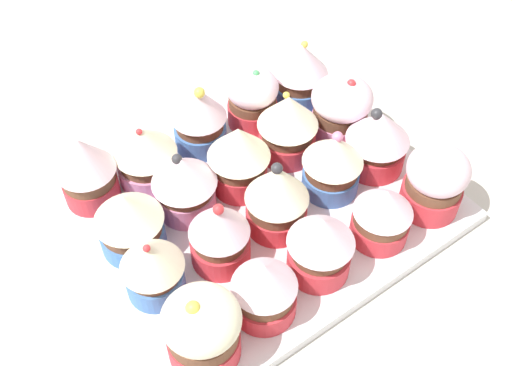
# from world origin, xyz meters

# --- Properties ---
(ground_plane) EXTENTS (1.80, 1.80, 0.03)m
(ground_plane) POSITION_xyz_m (0.00, 0.00, -0.01)
(ground_plane) COLOR beige
(baking_tray) EXTENTS (0.29, 0.35, 0.01)m
(baking_tray) POSITION_xyz_m (0.00, 0.00, 0.01)
(baking_tray) COLOR silver
(baking_tray) RESTS_ON ground_plane
(cupcake_0) EXTENTS (0.06, 0.06, 0.08)m
(cupcake_0) POSITION_xyz_m (-0.10, -0.13, 0.05)
(cupcake_0) COLOR #D1333D
(cupcake_0) RESTS_ON baking_tray
(cupcake_1) EXTENTS (0.06, 0.06, 0.07)m
(cupcake_1) POSITION_xyz_m (-0.03, -0.12, 0.05)
(cupcake_1) COLOR #477AC6
(cupcake_1) RESTS_ON baking_tray
(cupcake_2) EXTENTS (0.06, 0.06, 0.07)m
(cupcake_2) POSITION_xyz_m (0.03, -0.13, 0.05)
(cupcake_2) COLOR #477AC6
(cupcake_2) RESTS_ON baking_tray
(cupcake_3) EXTENTS (0.06, 0.06, 0.08)m
(cupcake_3) POSITION_xyz_m (0.10, -0.13, 0.05)
(cupcake_3) COLOR #D1333D
(cupcake_3) RESTS_ON baking_tray
(cupcake_4) EXTENTS (0.06, 0.06, 0.07)m
(cupcake_4) POSITION_xyz_m (-0.09, -0.07, 0.05)
(cupcake_4) COLOR pink
(cupcake_4) RESTS_ON baking_tray
(cupcake_5) EXTENTS (0.06, 0.06, 0.07)m
(cupcake_5) POSITION_xyz_m (-0.03, -0.06, 0.05)
(cupcake_5) COLOR pink
(cupcake_5) RESTS_ON baking_tray
(cupcake_6) EXTENTS (0.05, 0.05, 0.08)m
(cupcake_6) POSITION_xyz_m (0.03, -0.06, 0.05)
(cupcake_6) COLOR #D1333D
(cupcake_6) RESTS_ON baking_tray
(cupcake_7) EXTENTS (0.06, 0.06, 0.07)m
(cupcake_7) POSITION_xyz_m (0.10, -0.06, 0.05)
(cupcake_7) COLOR #D1333D
(cupcake_7) RESTS_ON baking_tray
(cupcake_8) EXTENTS (0.06, 0.06, 0.08)m
(cupcake_8) POSITION_xyz_m (-0.10, 0.00, 0.05)
(cupcake_8) COLOR #477AC6
(cupcake_8) RESTS_ON baking_tray
(cupcake_9) EXTENTS (0.06, 0.06, 0.08)m
(cupcake_9) POSITION_xyz_m (-0.03, 0.00, 0.05)
(cupcake_9) COLOR #D1333D
(cupcake_9) RESTS_ON baking_tray
(cupcake_10) EXTENTS (0.06, 0.06, 0.08)m
(cupcake_10) POSITION_xyz_m (0.03, -0.00, 0.05)
(cupcake_10) COLOR #D1333D
(cupcake_10) RESTS_ON baking_tray
(cupcake_11) EXTENTS (0.06, 0.06, 0.07)m
(cupcake_11) POSITION_xyz_m (0.10, -0.00, 0.05)
(cupcake_11) COLOR #D1333D
(cupcake_11) RESTS_ON baking_tray
(cupcake_12) EXTENTS (0.06, 0.06, 0.07)m
(cupcake_12) POSITION_xyz_m (-0.10, 0.07, 0.05)
(cupcake_12) COLOR #D1333D
(cupcake_12) RESTS_ON baking_tray
(cupcake_13) EXTENTS (0.06, 0.06, 0.08)m
(cupcake_13) POSITION_xyz_m (-0.04, 0.07, 0.05)
(cupcake_13) COLOR #D1333D
(cupcake_13) RESTS_ON baking_tray
(cupcake_14) EXTENTS (0.06, 0.06, 0.07)m
(cupcake_14) POSITION_xyz_m (0.03, 0.07, 0.05)
(cupcake_14) COLOR #477AC6
(cupcake_14) RESTS_ON baking_tray
(cupcake_15) EXTENTS (0.06, 0.06, 0.06)m
(cupcake_15) POSITION_xyz_m (0.10, 0.07, 0.04)
(cupcake_15) COLOR #D1333D
(cupcake_15) RESTS_ON baking_tray
(cupcake_16) EXTENTS (0.06, 0.06, 0.08)m
(cupcake_16) POSITION_xyz_m (-0.09, 0.13, 0.05)
(cupcake_16) COLOR #477AC6
(cupcake_16) RESTS_ON baking_tray
(cupcake_17) EXTENTS (0.07, 0.07, 0.07)m
(cupcake_17) POSITION_xyz_m (-0.03, 0.13, 0.05)
(cupcake_17) COLOR pink
(cupcake_17) RESTS_ON baking_tray
(cupcake_18) EXTENTS (0.06, 0.06, 0.08)m
(cupcake_18) POSITION_xyz_m (0.03, 0.13, 0.05)
(cupcake_18) COLOR #D1333D
(cupcake_18) RESTS_ON baking_tray
(cupcake_19) EXTENTS (0.06, 0.06, 0.08)m
(cupcake_19) POSITION_xyz_m (0.10, 0.14, 0.05)
(cupcake_19) COLOR #D1333D
(cupcake_19) RESTS_ON baking_tray
(napkin) EXTENTS (0.14, 0.14, 0.01)m
(napkin) POSITION_xyz_m (0.24, 0.05, 0.00)
(napkin) COLOR white
(napkin) RESTS_ON ground_plane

